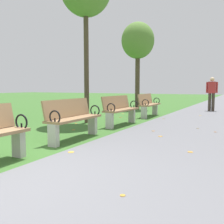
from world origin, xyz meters
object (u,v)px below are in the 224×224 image
at_px(tree_2, 138,42).
at_px(park_bench_3, 120,109).
at_px(pedestrian_walking, 212,92).
at_px(park_bench_2, 73,118).
at_px(park_bench_4, 149,104).

bearing_deg(tree_2, park_bench_3, -73.10).
relative_size(tree_2, pedestrian_walking, 2.78).
bearing_deg(tree_2, park_bench_2, -78.04).
height_order(park_bench_3, pedestrian_walking, pedestrian_walking).
distance_m(park_bench_3, tree_2, 6.46).
height_order(park_bench_3, tree_2, tree_2).
bearing_deg(park_bench_4, park_bench_3, -90.00).
height_order(park_bench_2, park_bench_3, same).
relative_size(park_bench_4, pedestrian_walking, 1.00).
bearing_deg(park_bench_4, tree_2, 119.86).
height_order(park_bench_2, pedestrian_walking, pedestrian_walking).
distance_m(park_bench_2, pedestrian_walking, 8.69).
bearing_deg(park_bench_2, park_bench_3, 90.00).
bearing_deg(tree_2, park_bench_4, -60.14).
height_order(park_bench_4, pedestrian_walking, pedestrian_walking).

